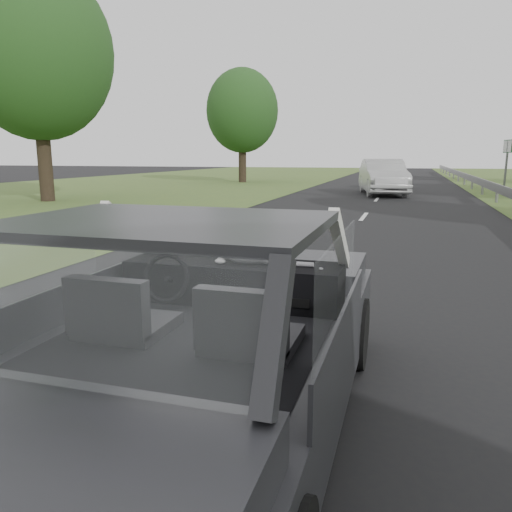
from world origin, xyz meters
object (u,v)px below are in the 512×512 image
Objects in this scene: other_car at (383,177)px; highway_sign at (506,167)px; subject_car at (201,325)px; cat at (250,253)px.

other_car is 5.89m from highway_sign.
subject_car is 23.73m from highway_sign.
other_car is at bearing -168.81° from highway_sign.
cat is (0.14, 0.60, 0.36)m from subject_car.
highway_sign is at bearing 11.65° from other_car.
subject_car is 1.62× the size of highway_sign.
subject_car is at bearing -109.73° from cat.
subject_car reaches higher than cat.
subject_car is 20.79m from other_car.
other_car reaches higher than subject_car.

